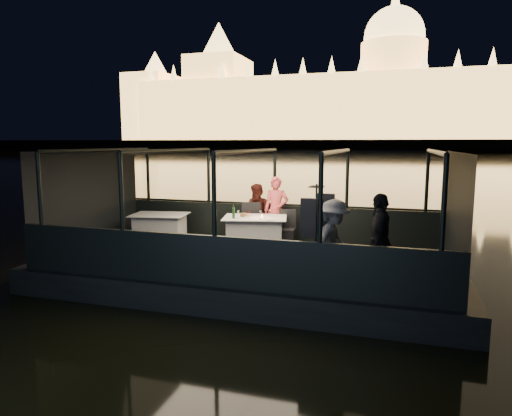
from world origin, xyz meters
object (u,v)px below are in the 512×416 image
(chair_port_left, at_px, (248,226))
(coat_stand, at_px, (316,233))
(dining_table_aft, at_px, (160,227))
(person_man_maroon, at_px, (258,213))
(wine_bottle, at_px, (234,212))
(person_woman_coral, at_px, (276,214))
(chair_port_right, at_px, (286,228))
(passenger_stripe, at_px, (333,238))
(dining_table_central, at_px, (255,233))
(passenger_dark, at_px, (380,238))

(chair_port_left, xyz_separation_m, coat_stand, (2.09, -2.62, 0.45))
(dining_table_aft, distance_m, person_man_maroon, 2.48)
(coat_stand, distance_m, wine_bottle, 2.85)
(dining_table_aft, distance_m, person_woman_coral, 2.93)
(chair_port_right, bearing_deg, wine_bottle, -147.05)
(chair_port_left, distance_m, passenger_stripe, 3.66)
(dining_table_aft, height_order, coat_stand, coat_stand)
(coat_stand, relative_size, passenger_stripe, 1.16)
(dining_table_aft, distance_m, wine_bottle, 2.20)
(dining_table_central, xyz_separation_m, chair_port_right, (0.63, 0.45, 0.06))
(coat_stand, xyz_separation_m, person_woman_coral, (-1.47, 2.91, -0.15))
(chair_port_right, xyz_separation_m, passenger_dark, (2.24, -2.48, 0.40))
(chair_port_right, bearing_deg, dining_table_aft, -177.25)
(chair_port_left, bearing_deg, person_man_maroon, 40.29)
(wine_bottle, bearing_deg, passenger_stripe, -37.49)
(person_man_maroon, bearing_deg, passenger_dark, -33.76)
(person_man_maroon, xyz_separation_m, wine_bottle, (-0.25, -1.08, 0.17))
(dining_table_aft, relative_size, chair_port_right, 1.54)
(dining_table_aft, bearing_deg, chair_port_right, 7.35)
(dining_table_central, xyz_separation_m, passenger_stripe, (2.11, -2.27, 0.47))
(chair_port_right, bearing_deg, dining_table_central, -149.10)
(chair_port_left, relative_size, coat_stand, 0.57)
(person_woman_coral, bearing_deg, wine_bottle, -128.47)
(person_man_maroon, bearing_deg, chair_port_left, -110.32)
(person_woman_coral, bearing_deg, chair_port_right, -47.42)
(chair_port_right, bearing_deg, person_woman_coral, 133.00)
(dining_table_aft, xyz_separation_m, person_man_maroon, (2.36, 0.69, 0.36))
(chair_port_right, relative_size, passenger_stripe, 0.57)
(person_woman_coral, bearing_deg, coat_stand, -68.13)
(passenger_stripe, distance_m, wine_bottle, 3.17)
(chair_port_left, distance_m, chair_port_right, 0.94)
(chair_port_right, bearing_deg, passenger_dark, -52.60)
(person_woman_coral, relative_size, passenger_stripe, 1.09)
(passenger_dark, bearing_deg, dining_table_central, -120.62)
(coat_stand, relative_size, person_woman_coral, 1.07)
(dining_table_central, relative_size, person_man_maroon, 0.99)
(chair_port_left, height_order, passenger_stripe, passenger_stripe)
(passenger_dark, height_order, wine_bottle, passenger_dark)
(passenger_dark, bearing_deg, wine_bottle, -112.59)
(dining_table_central, height_order, person_woman_coral, person_woman_coral)
(person_man_maroon, height_order, passenger_dark, passenger_dark)
(wine_bottle, bearing_deg, dining_table_aft, 169.49)
(passenger_dark, bearing_deg, chair_port_left, -123.31)
(chair_port_left, relative_size, person_man_maroon, 0.69)
(wine_bottle, bearing_deg, coat_stand, -39.77)
(dining_table_central, distance_m, person_man_maroon, 0.83)
(dining_table_central, height_order, passenger_stripe, passenger_stripe)
(coat_stand, bearing_deg, dining_table_aft, 152.73)
(dining_table_aft, xyz_separation_m, coat_stand, (4.29, -2.21, 0.51))
(passenger_stripe, height_order, wine_bottle, passenger_stripe)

